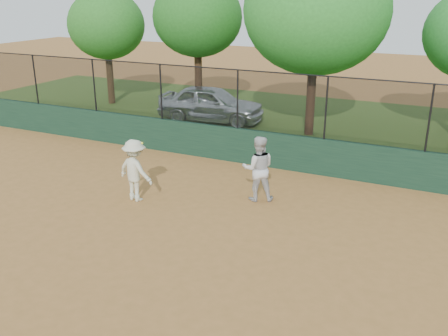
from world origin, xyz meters
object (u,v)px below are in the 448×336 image
at_px(player_main, 135,170).
at_px(tree_0, 106,25).
at_px(parked_car, 211,104).
at_px(player_second, 258,169).
at_px(tree_2, 316,11).
at_px(tree_1, 197,17).

bearing_deg(player_main, tree_0, 130.32).
height_order(parked_car, tree_0, tree_0).
bearing_deg(parked_car, player_main, -172.73).
bearing_deg(tree_0, player_second, -36.33).
distance_m(tree_0, tree_2, 11.18).
xyz_separation_m(player_second, player_main, (-3.11, -1.49, -0.05)).
bearing_deg(tree_1, player_main, -71.20).
height_order(parked_car, tree_2, tree_2).
xyz_separation_m(tree_1, tree_2, (6.06, -1.73, 0.45)).
xyz_separation_m(player_second, tree_2, (-0.59, 7.20, 3.94)).
xyz_separation_m(tree_0, tree_2, (11.05, -1.37, 0.92)).
relative_size(player_main, tree_1, 0.29).
distance_m(parked_car, player_second, 9.07).
bearing_deg(tree_2, player_second, -85.29).
distance_m(player_main, tree_1, 11.57).
distance_m(player_main, tree_0, 13.55).
xyz_separation_m(player_main, tree_2, (2.52, 8.70, 3.99)).
relative_size(parked_car, tree_0, 0.83).
bearing_deg(player_main, tree_1, 108.80).
bearing_deg(tree_2, parked_car, 177.33).
distance_m(parked_car, tree_2, 6.17).
bearing_deg(tree_1, tree_0, -175.85).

